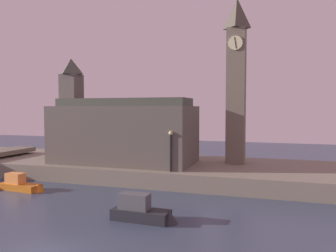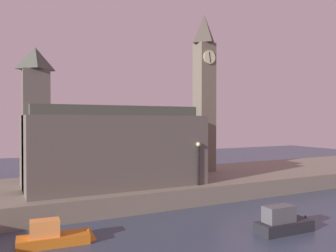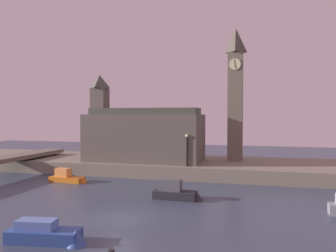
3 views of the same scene
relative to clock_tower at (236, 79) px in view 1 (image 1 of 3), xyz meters
name	(u,v)px [view 1 (image 1 of 3)]	position (x,y,z in m)	size (l,w,h in m)	color
far_embankment	(170,170)	(-6.52, -1.74, -9.36)	(70.00, 12.00, 1.50)	slate
clock_tower	(236,79)	(0.00, 0.00, 0.00)	(2.01, 2.07, 16.68)	#6B6051
parliament_hall	(121,130)	(-11.42, -3.15, -5.30)	(14.44, 6.78, 10.97)	#5B544C
streetlamp	(171,146)	(-4.88, -6.64, -6.34)	(0.36, 0.36, 3.60)	black
boat_barge_dark	(145,212)	(-3.84, -15.40, -9.52)	(4.36, 1.49, 1.77)	#232328
boat_patrol_orange	(23,185)	(-16.81, -11.21, -9.65)	(4.55, 1.64, 1.63)	orange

